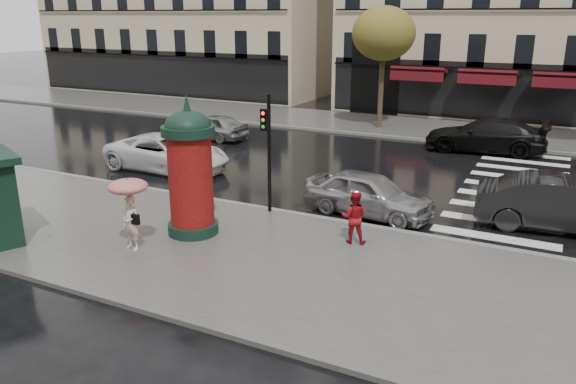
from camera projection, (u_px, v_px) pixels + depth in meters
The scene contains 17 objects.
ground at pixel (245, 249), 15.39m from camera, with size 160.00×160.00×0.00m, color black.
near_sidewalk at pixel (235, 254), 14.95m from camera, with size 90.00×7.00×0.12m, color #474744.
far_sidewalk at pixel (419, 128), 31.55m from camera, with size 90.00×6.00×0.12m, color #474744.
near_kerb at pixel (293, 214), 17.92m from camera, with size 90.00×0.25×0.14m, color slate.
far_kerb at pixel (404, 138), 28.99m from camera, with size 90.00×0.25×0.14m, color slate.
zebra_crossing at pixel (514, 187), 20.99m from camera, with size 3.60×11.75×0.01m, color silver.
tree_far_left at pixel (384, 34), 30.02m from camera, with size 3.40×3.40×6.64m.
woman_umbrella at pixel (129, 202), 14.74m from camera, with size 1.04×1.04×2.01m.
woman_red at pixel (354, 217), 15.36m from camera, with size 0.72×0.56×1.47m, color maroon.
man_burgundy at pixel (193, 175), 18.57m from camera, with size 0.96×0.62×1.96m, color #470E17.
morris_column at pixel (190, 169), 15.70m from camera, with size 1.49×1.49×4.01m.
traffic_light at pixel (268, 142), 17.31m from camera, with size 0.26×0.36×3.74m.
car_silver at pixel (369, 194), 17.85m from camera, with size 1.67×4.16×1.42m, color #9C9CA0.
car_darkgrey at pixel (562, 204), 16.57m from camera, with size 1.70×4.88×1.61m, color black.
car_white at pixel (167, 153), 23.01m from camera, with size 2.46×5.33×1.48m, color white.
car_black at pixel (485, 135), 26.17m from camera, with size 2.20×5.41×1.57m, color black.
car_far_silver at pixel (213, 127), 28.90m from camera, with size 1.54×3.84×1.31m, color #98989C.
Camera 1 is at (7.45, -12.14, 6.15)m, focal length 35.00 mm.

